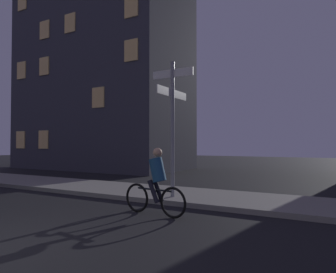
% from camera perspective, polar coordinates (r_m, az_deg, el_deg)
% --- Properties ---
extents(sidewalk_kerb, '(40.00, 2.68, 0.14)m').
position_cam_1_polar(sidewalk_kerb, '(10.27, -1.12, -10.55)').
color(sidewalk_kerb, gray).
rests_on(sidewalk_kerb, ground_plane).
extents(signpost, '(1.35, 1.80, 4.03)m').
position_cam_1_polar(signpost, '(9.18, 0.86, 3.76)').
color(signpost, gray).
rests_on(signpost, sidewalk_kerb).
extents(cyclist, '(1.81, 0.37, 1.61)m').
position_cam_1_polar(cyclist, '(7.40, -2.27, -8.81)').
color(cyclist, black).
rests_on(cyclist, ground_plane).
extents(building_left_block, '(11.83, 6.26, 17.65)m').
position_cam_1_polar(building_left_block, '(23.41, -11.93, 16.32)').
color(building_left_block, '#383842').
rests_on(building_left_block, ground_plane).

